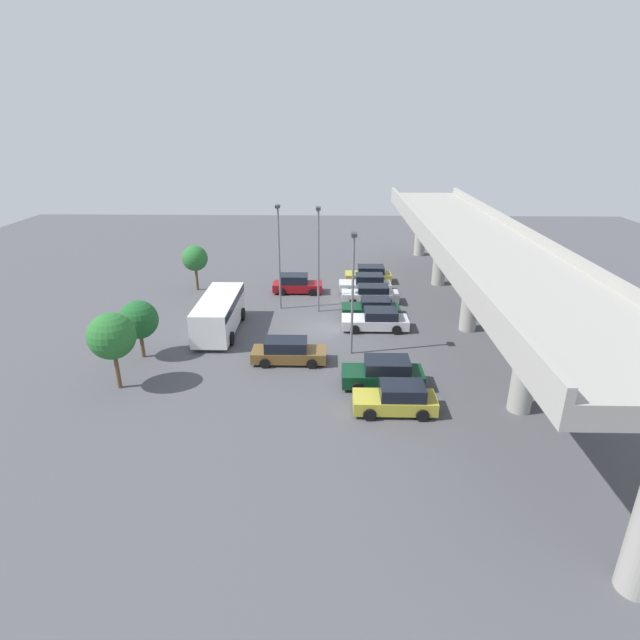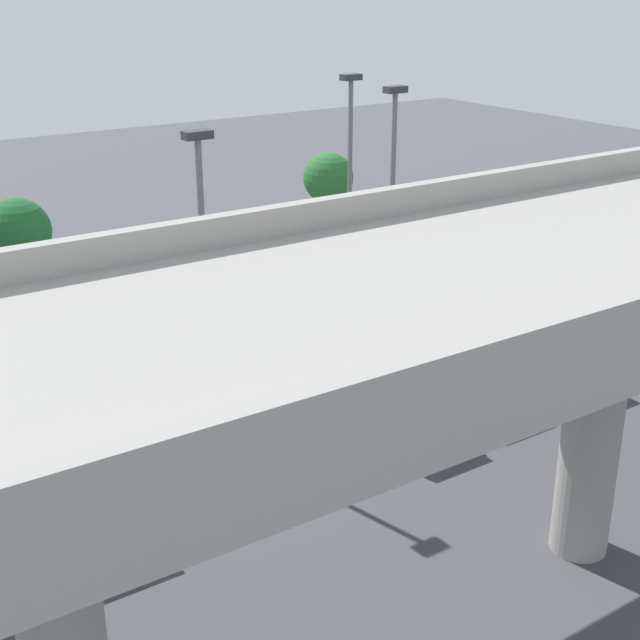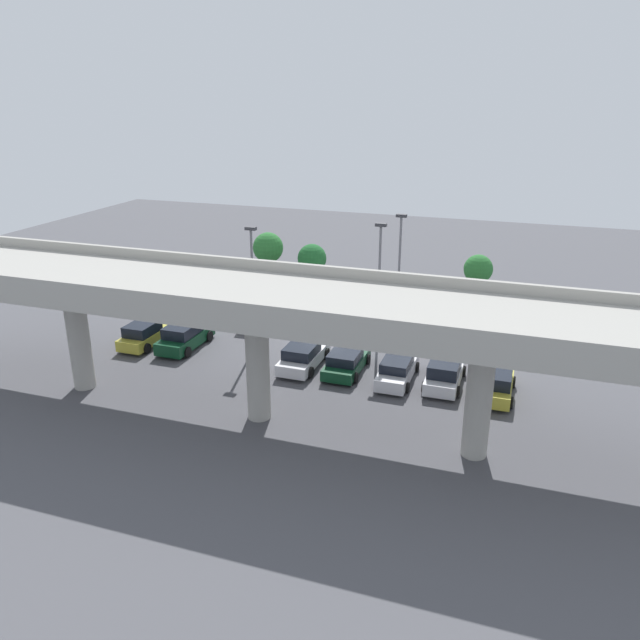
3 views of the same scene
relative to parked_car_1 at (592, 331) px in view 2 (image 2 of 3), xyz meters
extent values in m
plane|color=#4C4C51|center=(8.55, -3.91, -0.75)|extent=(93.88, 93.88, 0.00)
cube|color=#9E9B93|center=(8.55, 6.92, 5.76)|extent=(43.81, 7.03, 0.90)
cube|color=#9E9B93|center=(8.55, 3.55, 6.49)|extent=(43.81, 0.30, 0.55)
cylinder|color=#9E9B93|center=(8.55, 6.92, 2.28)|extent=(1.20, 1.20, 6.07)
cylinder|color=#9E9B93|center=(19.51, 6.92, 2.28)|extent=(1.20, 1.20, 6.07)
cylinder|color=black|center=(-1.92, -0.98, -0.42)|extent=(0.22, 0.68, 0.68)
cylinder|color=black|center=(-3.80, -0.98, -0.42)|extent=(0.22, 0.68, 0.68)
cube|color=silver|center=(0.00, -0.12, -0.22)|extent=(1.81, 4.59, 0.71)
cube|color=black|center=(0.00, 0.26, 0.50)|extent=(1.67, 2.42, 0.72)
cylinder|color=black|center=(0.93, -1.54, -0.42)|extent=(0.22, 0.66, 0.66)
cylinder|color=black|center=(-0.93, -1.54, -0.42)|extent=(0.22, 0.66, 0.66)
cylinder|color=black|center=(0.93, 1.30, -0.42)|extent=(0.22, 0.66, 0.66)
cube|color=silver|center=(2.72, 0.15, -0.22)|extent=(1.70, 4.78, 0.73)
cube|color=black|center=(2.72, 0.39, 0.43)|extent=(1.57, 2.54, 0.56)
cylinder|color=black|center=(3.59, -1.33, -0.45)|extent=(0.22, 0.61, 0.61)
cylinder|color=black|center=(1.85, -1.33, -0.45)|extent=(0.22, 0.61, 0.61)
cylinder|color=black|center=(3.59, 1.63, -0.45)|extent=(0.22, 0.61, 0.61)
cylinder|color=black|center=(1.85, 1.63, -0.45)|extent=(0.22, 0.61, 0.61)
cube|color=#0C381E|center=(5.89, -0.02, -0.26)|extent=(1.87, 4.51, 0.64)
cube|color=black|center=(5.89, 0.35, 0.36)|extent=(1.72, 2.25, 0.60)
cylinder|color=black|center=(6.85, -1.42, -0.43)|extent=(0.22, 0.64, 0.64)
cylinder|color=black|center=(4.93, -1.42, -0.43)|extent=(0.22, 0.64, 0.64)
cylinder|color=black|center=(6.85, 1.38, -0.43)|extent=(0.22, 0.64, 0.64)
cylinder|color=black|center=(4.93, 1.38, -0.43)|extent=(0.22, 0.64, 0.64)
cube|color=silver|center=(8.61, 0.10, -0.21)|extent=(1.89, 4.86, 0.70)
cube|color=black|center=(8.61, 0.50, 0.46)|extent=(1.74, 2.39, 0.65)
cylinder|color=black|center=(9.58, -1.41, -0.41)|extent=(0.22, 0.69, 0.69)
cylinder|color=black|center=(7.64, -1.41, -0.41)|extent=(0.22, 0.69, 0.69)
cylinder|color=black|center=(9.58, 1.60, -0.41)|extent=(0.22, 0.69, 0.69)
cylinder|color=black|center=(7.64, 1.60, -0.41)|extent=(0.22, 0.69, 0.69)
cube|color=brown|center=(14.13, -5.79, -0.24)|extent=(1.71, 4.72, 0.68)
cube|color=black|center=(14.13, -5.98, 0.45)|extent=(1.57, 2.63, 0.69)
cylinder|color=black|center=(13.26, -4.33, -0.43)|extent=(0.22, 0.65, 0.65)
cylinder|color=black|center=(15.01, -4.33, -0.43)|extent=(0.22, 0.65, 0.65)
cylinder|color=black|center=(13.26, -7.26, -0.43)|extent=(0.22, 0.65, 0.65)
cylinder|color=black|center=(15.01, -7.26, -0.43)|extent=(0.22, 0.65, 0.65)
cube|color=#0C381E|center=(17.07, -0.15, -0.16)|extent=(1.89, 4.69, 0.79)
cube|color=black|center=(17.07, 0.10, 0.59)|extent=(1.74, 2.57, 0.71)
cylinder|color=black|center=(18.03, -1.60, -0.40)|extent=(0.22, 0.71, 0.71)
cylinder|color=black|center=(16.10, -1.60, -0.40)|extent=(0.22, 0.71, 0.71)
cylinder|color=black|center=(18.03, 1.30, -0.40)|extent=(0.22, 0.71, 0.71)
cylinder|color=black|center=(16.10, 1.30, -0.40)|extent=(0.22, 0.71, 0.71)
cylinder|color=black|center=(18.91, 1.58, -0.41)|extent=(0.22, 0.68, 0.68)
cube|color=maroon|center=(0.29, -6.14, -0.22)|extent=(1.79, 4.34, 0.70)
cube|color=black|center=(0.29, -6.48, 0.51)|extent=(1.65, 2.45, 0.75)
cylinder|color=black|center=(-0.63, -4.79, -0.42)|extent=(0.22, 0.67, 0.67)
cylinder|color=black|center=(1.21, -4.79, -0.42)|extent=(0.22, 0.67, 0.67)
cylinder|color=black|center=(-0.63, -7.48, -0.42)|extent=(0.22, 0.67, 0.67)
cylinder|color=black|center=(1.21, -7.48, -0.42)|extent=(0.22, 0.67, 0.67)
cube|color=white|center=(9.33, -11.23, 0.68)|extent=(7.44, 2.45, 2.33)
cube|color=black|center=(9.33, -11.23, 1.51)|extent=(7.29, 2.50, 0.51)
cylinder|color=black|center=(11.64, -9.98, -0.27)|extent=(0.96, 0.29, 0.96)
cylinder|color=black|center=(11.64, -12.47, -0.27)|extent=(0.96, 0.29, 0.96)
cylinder|color=black|center=(7.02, -9.98, -0.27)|extent=(0.96, 0.29, 0.96)
cylinder|color=black|center=(7.02, -12.47, -0.27)|extent=(0.96, 0.29, 0.96)
cylinder|color=slate|center=(12.78, -1.79, 3.17)|extent=(0.16, 0.16, 7.85)
cube|color=#333338|center=(12.78, -1.79, 7.20)|extent=(0.70, 0.35, 0.20)
cylinder|color=slate|center=(5.03, -4.16, 3.32)|extent=(0.16, 0.16, 8.14)
cube|color=#333338|center=(5.03, -4.16, 7.49)|extent=(0.70, 0.35, 0.20)
cylinder|color=slate|center=(4.41, -7.27, 3.34)|extent=(0.16, 0.16, 8.19)
cube|color=#333338|center=(4.41, -7.27, 7.53)|extent=(0.70, 0.35, 0.20)
cylinder|color=brown|center=(-0.22, -15.30, 0.24)|extent=(0.24, 0.24, 2.00)
sphere|color=#286B2D|center=(-0.22, -15.30, 2.20)|extent=(2.26, 2.26, 2.26)
cylinder|color=brown|center=(13.60, -15.38, 0.03)|extent=(0.24, 0.24, 1.57)
sphere|color=#1E5B28|center=(13.60, -15.38, 1.86)|extent=(2.47, 2.47, 2.47)
camera|label=1|loc=(42.70, -3.19, 13.67)|focal=28.00mm
camera|label=2|loc=(22.07, 17.10, 10.70)|focal=50.00mm
camera|label=3|loc=(-3.79, 33.14, 15.26)|focal=35.00mm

